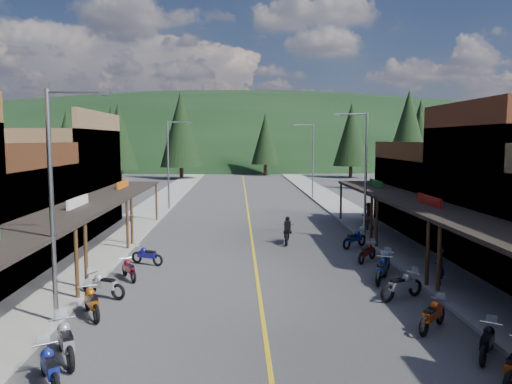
{
  "coord_description": "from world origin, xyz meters",
  "views": [
    {
      "loc": [
        -0.86,
        -22.75,
        6.34
      ],
      "look_at": [
        0.28,
        9.02,
        3.0
      ],
      "focal_mm": 35.0,
      "sensor_mm": 36.0,
      "label": 1
    }
  ],
  "objects": [
    {
      "name": "streetlight_2",
      "position": [
        6.95,
        8.0,
        4.46
      ],
      "size": [
        2.16,
        0.18,
        8.0
      ],
      "color": "gray",
      "rests_on": "ground"
    },
    {
      "name": "streetlight_0",
      "position": [
        -6.95,
        -6.0,
        4.46
      ],
      "size": [
        2.16,
        0.18,
        8.0
      ],
      "color": "gray",
      "rests_on": "ground"
    },
    {
      "name": "pine_1",
      "position": [
        -24.0,
        70.0,
        7.24
      ],
      "size": [
        5.88,
        5.88,
        12.5
      ],
      "color": "black",
      "rests_on": "ground"
    },
    {
      "name": "bike_west_3",
      "position": [
        -5.72,
        -10.31,
        0.57
      ],
      "size": [
        1.6,
        2.05,
        1.14
      ],
      "primitive_type": null,
      "rotation": [
        0.0,
        0.0,
        0.55
      ],
      "color": "navy",
      "rests_on": "ground"
    },
    {
      "name": "pine_0",
      "position": [
        -40.0,
        62.0,
        6.48
      ],
      "size": [
        5.04,
        5.04,
        11.0
      ],
      "color": "black",
      "rests_on": "ground"
    },
    {
      "name": "bike_east_5",
      "position": [
        5.6,
        -6.89,
        0.57
      ],
      "size": [
        1.83,
        1.91,
        1.13
      ],
      "primitive_type": null,
      "rotation": [
        0.0,
        0.0,
        -0.74
      ],
      "color": "#CB420E",
      "rests_on": "ground"
    },
    {
      "name": "pine_11",
      "position": [
        20.0,
        38.0,
        7.19
      ],
      "size": [
        5.82,
        5.82,
        12.4
      ],
      "color": "black",
      "rests_on": "ground"
    },
    {
      "name": "bike_east_4",
      "position": [
        6.37,
        -9.05,
        0.54
      ],
      "size": [
        1.61,
        1.9,
        1.08
      ],
      "primitive_type": null,
      "rotation": [
        0.0,
        0.0,
        -0.62
      ],
      "color": "black",
      "rests_on": "ground"
    },
    {
      "name": "pedestrian_east_a",
      "position": [
        7.75,
        -2.19,
        0.97
      ],
      "size": [
        0.55,
        0.68,
        1.63
      ],
      "primitive_type": "imported",
      "rotation": [
        0.0,
        0.0,
        -1.87
      ],
      "color": "#211D2C",
      "rests_on": "sidewalk_east"
    },
    {
      "name": "pine_4",
      "position": [
        18.0,
        60.0,
        7.24
      ],
      "size": [
        5.88,
        5.88,
        12.5
      ],
      "color": "black",
      "rests_on": "ground"
    },
    {
      "name": "streetlight_3",
      "position": [
        6.95,
        30.0,
        4.46
      ],
      "size": [
        2.16,
        0.18,
        8.0
      ],
      "color": "gray",
      "rests_on": "ground"
    },
    {
      "name": "bike_east_9",
      "position": [
        5.85,
        2.5,
        0.56
      ],
      "size": [
        1.71,
        1.94,
        1.12
      ],
      "primitive_type": null,
      "rotation": [
        0.0,
        0.0,
        -0.66
      ],
      "color": "#63150D",
      "rests_on": "ground"
    },
    {
      "name": "pine_8",
      "position": [
        -22.0,
        40.0,
        5.98
      ],
      "size": [
        4.48,
        4.48,
        10.0
      ],
      "color": "black",
      "rests_on": "ground"
    },
    {
      "name": "bike_east_8",
      "position": [
        6.09,
        0.21,
        0.57
      ],
      "size": [
        1.53,
        2.06,
        1.13
      ],
      "primitive_type": null,
      "rotation": [
        0.0,
        0.0,
        -0.5
      ],
      "color": "navy",
      "rests_on": "ground"
    },
    {
      "name": "shop_east_3",
      "position": [
        13.75,
        11.3,
        2.53
      ],
      "size": [
        10.9,
        10.2,
        6.2
      ],
      "color": "#4C2D16",
      "rests_on": "ground"
    },
    {
      "name": "pine_10",
      "position": [
        -18.0,
        50.0,
        6.78
      ],
      "size": [
        5.38,
        5.38,
        11.6
      ],
      "color": "black",
      "rests_on": "ground"
    },
    {
      "name": "bike_east_7",
      "position": [
        5.55,
        -1.17,
        0.62
      ],
      "size": [
        1.62,
        2.26,
        1.24
      ],
      "primitive_type": null,
      "rotation": [
        0.0,
        0.0,
        -0.47
      ],
      "color": "navy",
      "rests_on": "ground"
    },
    {
      "name": "bike_west_6",
      "position": [
        -6.29,
        -3.03,
        0.58
      ],
      "size": [
        2.11,
        1.48,
        1.15
      ],
      "primitive_type": null,
      "rotation": [
        0.0,
        0.0,
        1.13
      ],
      "color": "#AEAEB3",
      "rests_on": "ground"
    },
    {
      "name": "bike_west_4",
      "position": [
        -5.82,
        -8.8,
        0.64
      ],
      "size": [
        1.69,
        2.34,
        1.28
      ],
      "primitive_type": null,
      "rotation": [
        0.0,
        0.0,
        0.47
      ],
      "color": "#949499",
      "rests_on": "ground"
    },
    {
      "name": "bike_west_5",
      "position": [
        -6.12,
        -5.22,
        0.6
      ],
      "size": [
        1.59,
        2.19,
        1.2
      ],
      "primitive_type": null,
      "rotation": [
        0.0,
        0.0,
        0.48
      ],
      "color": "#A04B0B",
      "rests_on": "ground"
    },
    {
      "name": "centerline",
      "position": [
        0.0,
        20.0,
        0.01
      ],
      "size": [
        0.15,
        90.0,
        0.01
      ],
      "primitive_type": "cube",
      "color": "gold",
      "rests_on": "ground"
    },
    {
      "name": "bike_west_7",
      "position": [
        -5.84,
        -0.39,
        0.53
      ],
      "size": [
        1.43,
        1.93,
        1.06
      ],
      "primitive_type": null,
      "rotation": [
        0.0,
        0.0,
        0.5
      ],
      "color": "maroon",
      "rests_on": "ground"
    },
    {
      "name": "pine_6",
      "position": [
        46.0,
        64.0,
        6.48
      ],
      "size": [
        5.04,
        5.04,
        11.0
      ],
      "color": "black",
      "rests_on": "ground"
    },
    {
      "name": "shop_west_3",
      "position": [
        -13.78,
        11.3,
        3.52
      ],
      "size": [
        10.9,
        10.2,
        8.2
      ],
      "color": "brown",
      "rests_on": "ground"
    },
    {
      "name": "sidewalk_east",
      "position": [
        8.7,
        20.0,
        0.07
      ],
      "size": [
        3.4,
        94.0,
        0.15
      ],
      "primitive_type": "cube",
      "color": "gray",
      "rests_on": "ground"
    },
    {
      "name": "ridge_hill",
      "position": [
        0.0,
        135.0,
        0.0
      ],
      "size": [
        310.0,
        140.0,
        60.0
      ],
      "primitive_type": "ellipsoid",
      "color": "black",
      "rests_on": "ground"
    },
    {
      "name": "pine_5",
      "position": [
        34.0,
        72.0,
        7.99
      ],
      "size": [
        6.72,
        6.72,
        14.0
      ],
      "color": "black",
      "rests_on": "ground"
    },
    {
      "name": "pine_2",
      "position": [
        -10.0,
        58.0,
        7.99
      ],
      "size": [
        6.72,
        6.72,
        14.0
      ],
      "color": "black",
      "rests_on": "ground"
    },
    {
      "name": "bike_east_6",
      "position": [
        5.65,
        -3.62,
        0.61
      ],
      "size": [
        2.21,
        1.62,
        1.22
      ],
      "primitive_type": null,
      "rotation": [
        0.0,
        0.0,
        -1.08
      ],
      "color": "gray",
      "rests_on": "ground"
    },
    {
      "name": "pedestrian_east_b",
      "position": [
        8.09,
        11.02,
        1.09
      ],
      "size": [
        1.0,
        0.71,
        1.87
      ],
      "primitive_type": "imported",
      "rotation": [
        0.0,
        0.0,
        3.36
      ],
      "color": "brown",
      "rests_on": "sidewalk_east"
    },
    {
      "name": "bike_west_8",
      "position": [
        -5.5,
        2.29,
        0.53
      ],
      "size": [
        1.93,
        1.41,
        1.06
      ],
      "primitive_type": null,
      "rotation": [
        0.0,
        0.0,
        1.09
      ],
      "color": "navy",
      "rests_on": "ground"
    },
    {
      "name": "ground",
      "position": [
        0.0,
        0.0,
        0.0
      ],
      "size": [
        220.0,
        220.0,
        0.0
      ],
      "primitive_type": "plane",
      "color": "#38383A",
      "rests_on": "ground"
    },
    {
      "name": "streetlight_1",
      "position": [
        -6.95,
        22.0,
        4.46
      ],
      "size": [
        2.16,
        0.18,
        8.0
      ],
      "color": "gray",
      "rests_on": "ground"
    },
    {
      "name": "pine_7",
      "position": [
        -32.0,
        76.0,
        7.24
      ],
      "size": [
        5.88,
        5.88,
        12.5
      ],
      "color": "black",
      "rests_on": "ground"
    },
    {
      "name": "pine_3",
      "position": [
        4.0,
        66.0,
        6.48
      ],
      "size": [
        5.04,
        5.04,
        11.0
      ],
      "color": "black",
      "rests_on": "ground"
    },
    {
      "name": "pine_9",
      "position": [
        24.0,
        45.0,
        6.38
      ],
      "size": [
        4.93,
        4.93,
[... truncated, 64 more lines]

